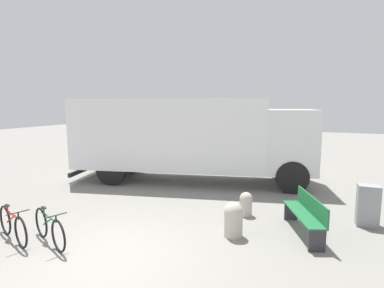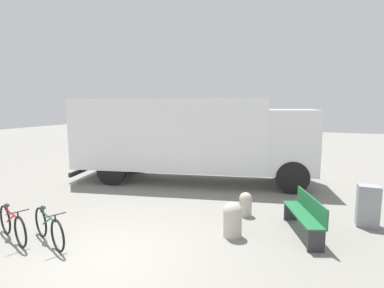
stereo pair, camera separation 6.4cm
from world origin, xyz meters
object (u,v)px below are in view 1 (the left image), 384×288
at_px(park_bench, 306,213).
at_px(bicycle_near, 13,225).
at_px(bollard_far_bench, 246,203).
at_px(bicycle_middle, 49,228).
at_px(bollard_near_bench, 233,218).
at_px(delivery_truck, 188,135).
at_px(utility_box, 368,206).

relative_size(park_bench, bicycle_near, 1.17).
bearing_deg(bollard_far_bench, bicycle_near, -143.17).
height_order(bicycle_near, bollard_far_bench, bicycle_near).
distance_m(bicycle_middle, bollard_near_bench, 3.96).
distance_m(park_bench, bicycle_near, 6.49).
bearing_deg(delivery_truck, bicycle_middle, -109.24).
xyz_separation_m(bicycle_middle, bollard_far_bench, (3.56, 3.14, -0.02)).
bearing_deg(park_bench, bicycle_near, 94.17).
xyz_separation_m(park_bench, bollard_near_bench, (-1.52, -0.71, -0.08)).
bearing_deg(bicycle_middle, delivery_truck, 106.42).
relative_size(park_bench, bicycle_middle, 1.19).
distance_m(bicycle_near, bicycle_middle, 0.88).
bearing_deg(bollard_near_bench, bicycle_middle, -153.46).
relative_size(bicycle_near, bicycle_middle, 1.02).
relative_size(bicycle_near, utility_box, 1.53).
height_order(delivery_truck, bollard_near_bench, delivery_truck).
relative_size(delivery_truck, bicycle_middle, 6.05).
height_order(park_bench, bollard_far_bench, park_bench).
bearing_deg(bicycle_near, bollard_near_bench, 44.63).
height_order(bicycle_middle, utility_box, utility_box).
xyz_separation_m(park_bench, bicycle_middle, (-5.06, -2.48, -0.14)).
relative_size(bicycle_near, bollard_near_bench, 1.95).
relative_size(delivery_truck, park_bench, 5.07).
relative_size(bicycle_near, bollard_far_bench, 2.44).
bearing_deg(bollard_near_bench, park_bench, 25.22).
height_order(bicycle_middle, bollard_near_bench, bollard_near_bench).
height_order(bicycle_near, bicycle_middle, same).
distance_m(park_bench, bollard_far_bench, 1.64).
bearing_deg(park_bench, bicycle_middle, 96.17).
relative_size(park_bench, bollard_far_bench, 2.85).
height_order(delivery_truck, park_bench, delivery_truck).
bearing_deg(delivery_truck, park_bench, -50.77).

